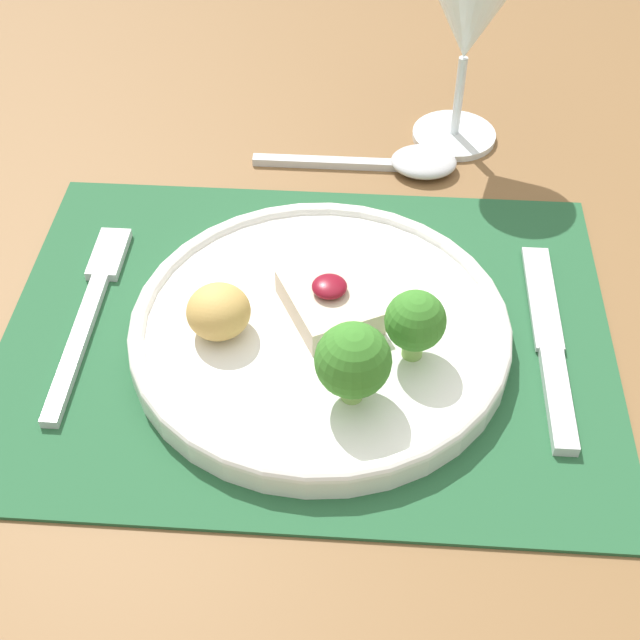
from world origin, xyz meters
name	(u,v)px	position (x,y,z in m)	size (l,w,h in m)	color
dining_table	(308,412)	(0.00, 0.00, 0.67)	(1.22, 1.22, 0.76)	brown
placemat	(307,334)	(0.00, 0.00, 0.76)	(0.43, 0.33, 0.00)	#235633
dinner_plate	(322,328)	(0.01, -0.01, 0.78)	(0.27, 0.27, 0.08)	white
fork	(92,303)	(-0.16, 0.02, 0.77)	(0.02, 0.19, 0.01)	silver
knife	(551,354)	(0.17, -0.01, 0.77)	(0.02, 0.19, 0.01)	silver
spoon	(407,162)	(0.07, 0.21, 0.77)	(0.18, 0.05, 0.02)	silver
wine_glass_near	(468,24)	(0.11, 0.26, 0.87)	(0.08, 0.08, 0.16)	white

